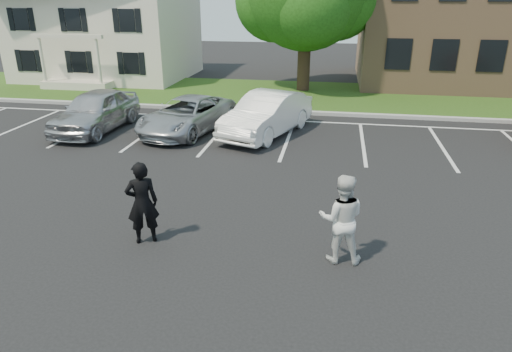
{
  "coord_description": "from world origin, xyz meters",
  "views": [
    {
      "loc": [
        1.7,
        -8.62,
        5.17
      ],
      "look_at": [
        0.0,
        1.0,
        1.25
      ],
      "focal_mm": 32.0,
      "sensor_mm": 36.0,
      "label": 1
    }
  ],
  "objects_px": {
    "man_black_suit": "(142,203)",
    "car_white_sedan": "(267,114)",
    "car_silver_minivan": "(187,115)",
    "car_silver_west": "(96,111)",
    "man_white_shirt": "(341,219)",
    "house": "(107,16)"
  },
  "relations": [
    {
      "from": "man_white_shirt",
      "to": "car_white_sedan",
      "type": "relative_size",
      "value": 0.39
    },
    {
      "from": "car_white_sedan",
      "to": "man_black_suit",
      "type": "bearing_deg",
      "value": -79.52
    },
    {
      "from": "man_black_suit",
      "to": "car_white_sedan",
      "type": "relative_size",
      "value": 0.38
    },
    {
      "from": "man_black_suit",
      "to": "car_white_sedan",
      "type": "bearing_deg",
      "value": -126.34
    },
    {
      "from": "man_black_suit",
      "to": "man_white_shirt",
      "type": "height_order",
      "value": "man_white_shirt"
    },
    {
      "from": "house",
      "to": "car_silver_west",
      "type": "distance_m",
      "value": 13.51
    },
    {
      "from": "car_white_sedan",
      "to": "house",
      "type": "bearing_deg",
      "value": 156.13
    },
    {
      "from": "man_white_shirt",
      "to": "car_white_sedan",
      "type": "xyz_separation_m",
      "value": [
        -2.86,
        8.73,
        -0.14
      ]
    },
    {
      "from": "house",
      "to": "car_white_sedan",
      "type": "xyz_separation_m",
      "value": [
        12.11,
        -11.49,
        -3.02
      ]
    },
    {
      "from": "house",
      "to": "car_silver_minivan",
      "type": "height_order",
      "value": "house"
    },
    {
      "from": "man_black_suit",
      "to": "car_silver_minivan",
      "type": "xyz_separation_m",
      "value": [
        -1.77,
        8.54,
        -0.26
      ]
    },
    {
      "from": "car_silver_minivan",
      "to": "car_silver_west",
      "type": "bearing_deg",
      "value": -159.49
    },
    {
      "from": "man_white_shirt",
      "to": "car_silver_minivan",
      "type": "bearing_deg",
      "value": -56.83
    },
    {
      "from": "house",
      "to": "man_black_suit",
      "type": "distance_m",
      "value": 23.04
    },
    {
      "from": "car_silver_minivan",
      "to": "car_white_sedan",
      "type": "distance_m",
      "value": 3.18
    },
    {
      "from": "house",
      "to": "man_white_shirt",
      "type": "xyz_separation_m",
      "value": [
        14.97,
        -20.22,
        -2.88
      ]
    },
    {
      "from": "man_white_shirt",
      "to": "house",
      "type": "bearing_deg",
      "value": -55.51
    },
    {
      "from": "man_white_shirt",
      "to": "car_white_sedan",
      "type": "height_order",
      "value": "man_white_shirt"
    },
    {
      "from": "man_white_shirt",
      "to": "car_silver_west",
      "type": "distance_m",
      "value": 12.67
    },
    {
      "from": "man_black_suit",
      "to": "car_silver_minivan",
      "type": "relative_size",
      "value": 0.39
    },
    {
      "from": "house",
      "to": "man_white_shirt",
      "type": "bearing_deg",
      "value": -53.48
    },
    {
      "from": "house",
      "to": "car_white_sedan",
      "type": "relative_size",
      "value": 2.09
    }
  ]
}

